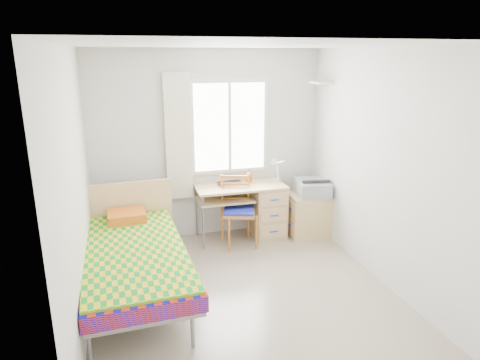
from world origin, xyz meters
name	(u,v)px	position (x,y,z in m)	size (l,w,h in m)	color
floor	(243,294)	(0.00, 0.00, 0.00)	(3.50, 3.50, 0.00)	#BCAD93
ceiling	(244,45)	(0.00, 0.00, 2.60)	(3.50, 3.50, 0.00)	white
wall_back	(208,146)	(0.00, 1.75, 1.30)	(3.20, 3.20, 0.00)	silver
wall_left	(75,193)	(-1.60, 0.00, 1.30)	(3.50, 3.50, 0.00)	silver
wall_right	(382,169)	(1.60, 0.00, 1.30)	(3.50, 3.50, 0.00)	silver
window	(230,127)	(0.30, 1.73, 1.55)	(1.10, 0.04, 1.30)	white
curtain	(178,137)	(-0.42, 1.68, 1.45)	(0.35, 0.05, 1.70)	#F3F0C9
floating_shelf	(321,83)	(1.49, 1.40, 2.15)	(0.20, 0.32, 0.03)	white
bed	(135,253)	(-1.12, 0.36, 0.47)	(1.13, 2.28, 0.97)	gray
desk	(263,207)	(0.71, 1.47, 0.42)	(1.25, 0.59, 0.77)	tan
chair	(239,206)	(0.30, 1.28, 0.54)	(0.53, 0.53, 0.97)	#AF6221
cabinet	(308,215)	(1.34, 1.29, 0.30)	(0.59, 0.53, 0.61)	tan
printer	(312,187)	(1.38, 1.28, 0.72)	(0.51, 0.57, 0.22)	#96989D
laptop	(230,184)	(0.26, 1.54, 0.79)	(0.35, 0.23, 0.03)	black
pen_cup	(249,178)	(0.55, 1.60, 0.83)	(0.09, 0.09, 0.11)	#DA5B18
task_lamp	(277,167)	(0.89, 1.41, 1.02)	(0.22, 0.31, 0.39)	white
book	(224,199)	(0.15, 1.47, 0.59)	(0.16, 0.22, 0.02)	gray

